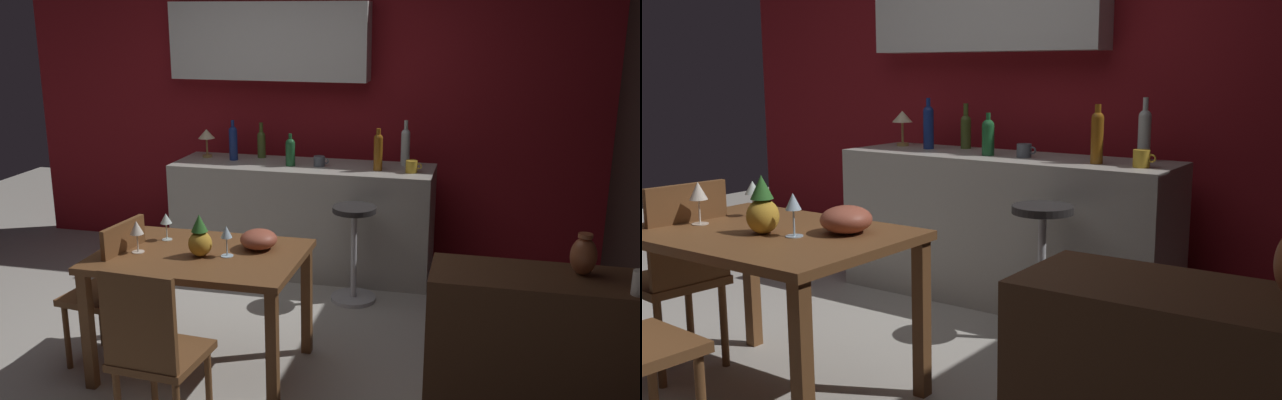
{
  "view_description": "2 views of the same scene",
  "coord_description": "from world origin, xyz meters",
  "views": [
    {
      "loc": [
        1.53,
        -3.74,
        2.08
      ],
      "look_at": [
        0.55,
        0.24,
        0.97
      ],
      "focal_mm": 38.94,
      "sensor_mm": 36.0,
      "label": 1
    },
    {
      "loc": [
        2.3,
        -2.29,
        1.41
      ],
      "look_at": [
        0.74,
        0.07,
        0.91
      ],
      "focal_mm": 40.94,
      "sensor_mm": 36.0,
      "label": 2
    }
  ],
  "objects": [
    {
      "name": "wine_glass_center",
      "position": [
        -0.34,
        -0.05,
        0.87
      ],
      "size": [
        0.07,
        0.07,
        0.17
      ],
      "color": "silver",
      "rests_on": "dining_table"
    },
    {
      "name": "wine_bottle_cobalt",
      "position": [
        -0.51,
        1.57,
        1.05
      ],
      "size": [
        0.07,
        0.07,
        0.33
      ],
      "color": "navy",
      "rests_on": "kitchen_counter"
    },
    {
      "name": "cup_mustard",
      "position": [
        0.98,
        1.45,
        0.95
      ],
      "size": [
        0.13,
        0.09,
        0.09
      ],
      "color": "gold",
      "rests_on": "kitchen_counter"
    },
    {
      "name": "wine_bottle_olive",
      "position": [
        -0.31,
        1.72,
        1.03
      ],
      "size": [
        0.07,
        0.07,
        0.3
      ],
      "color": "#475623",
      "rests_on": "kitchen_counter"
    },
    {
      "name": "wine_bottle_amber",
      "position": [
        0.72,
        1.46,
        1.06
      ],
      "size": [
        0.07,
        0.07,
        0.33
      ],
      "color": "#8C5114",
      "rests_on": "kitchen_counter"
    },
    {
      "name": "wine_glass_left",
      "position": [
        -0.4,
        -0.3,
        0.88
      ],
      "size": [
        0.08,
        0.08,
        0.19
      ],
      "color": "silver",
      "rests_on": "dining_table"
    },
    {
      "name": "counter_lamp",
      "position": [
        -0.76,
        1.62,
        1.08
      ],
      "size": [
        0.14,
        0.14,
        0.24
      ],
      "color": "#A58447",
      "rests_on": "kitchen_counter"
    },
    {
      "name": "wine_glass_right",
      "position": [
        0.12,
        -0.24,
        0.88
      ],
      "size": [
        0.07,
        0.07,
        0.18
      ],
      "color": "silver",
      "rests_on": "dining_table"
    },
    {
      "name": "wine_bottle_green",
      "position": [
        0.01,
        1.46,
        1.02
      ],
      "size": [
        0.08,
        0.08,
        0.26
      ],
      "color": "#1E592D",
      "rests_on": "kitchen_counter"
    },
    {
      "name": "bar_stool",
      "position": [
        0.62,
        1.0,
        0.39
      ],
      "size": [
        0.34,
        0.34,
        0.73
      ],
      "color": "#262323",
      "rests_on": "ground_plane"
    },
    {
      "name": "chair_near_window",
      "position": [
        -0.6,
        -0.29,
        0.49
      ],
      "size": [
        0.45,
        0.45,
        0.91
      ],
      "color": "brown",
      "rests_on": "ground_plane"
    },
    {
      "name": "wine_bottle_clear",
      "position": [
        0.9,
        1.7,
        1.06
      ],
      "size": [
        0.07,
        0.07,
        0.36
      ],
      "color": "silver",
      "rests_on": "kitchen_counter"
    },
    {
      "name": "wall_kitchen_back",
      "position": [
        -0.06,
        2.08,
        1.41
      ],
      "size": [
        5.2,
        0.33,
        2.6
      ],
      "color": "maroon",
      "rests_on": "ground_plane"
    },
    {
      "name": "fruit_bowl",
      "position": [
        0.26,
        -0.08,
        0.8
      ],
      "size": [
        0.22,
        0.22,
        0.12
      ],
      "primitive_type": "ellipsoid",
      "color": "#9E4C38",
      "rests_on": "dining_table"
    },
    {
      "name": "pineapple_centerpiece",
      "position": [
        -0.02,
        -0.27,
        0.84
      ],
      "size": [
        0.14,
        0.14,
        0.25
      ],
      "color": "gold",
      "rests_on": "dining_table"
    },
    {
      "name": "cup_slate",
      "position": [
        0.24,
        1.5,
        0.94
      ],
      "size": [
        0.12,
        0.09,
        0.08
      ],
      "color": "#515660",
      "rests_on": "kitchen_counter"
    },
    {
      "name": "kitchen_counter",
      "position": [
        0.09,
        1.52,
        0.45
      ],
      "size": [
        2.1,
        0.6,
        0.9
      ],
      "primitive_type": "cube",
      "color": "#B2ADA3",
      "rests_on": "ground_plane"
    },
    {
      "name": "ground_plane",
      "position": [
        0.0,
        0.0,
        0.0
      ],
      "size": [
        9.0,
        9.0,
        0.0
      ],
      "primitive_type": "plane",
      "color": "#B7B2A8"
    },
    {
      "name": "dining_table",
      "position": [
        -0.05,
        -0.23,
        0.64
      ],
      "size": [
        1.19,
        0.81,
        0.74
      ],
      "color": "brown",
      "rests_on": "ground_plane"
    }
  ]
}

